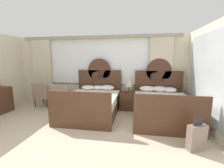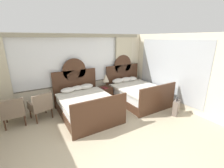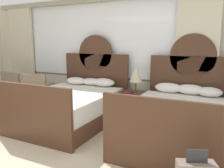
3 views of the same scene
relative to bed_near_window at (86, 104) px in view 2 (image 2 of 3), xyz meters
The scene contains 11 objects.
ground_plane 2.58m from the bed_near_window, 91.80° to the right, with size 24.00×24.00×0.00m, color #BCAD8E.
wall_back_window 1.57m from the bed_near_window, 93.97° to the left, with size 6.62×0.22×2.70m.
wall_right_mirror 3.53m from the bed_near_window, 16.57° to the right, with size 0.08×4.30×2.70m.
bed_near_window is the anchor object (origin of this frame).
bed_near_mirror 2.21m from the bed_near_window, ahead, with size 1.69×2.21×1.82m.
nightstand_between_beds 1.29m from the bed_near_window, 30.99° to the left, with size 0.50×0.53×0.62m.
table_lamp_on_nightstand 1.48m from the bed_near_window, 30.50° to the left, with size 0.27×0.27×0.54m.
book_on_nightstand 1.21m from the bed_near_window, 28.51° to the left, with size 0.18×0.26×0.03m.
armchair_by_window_left 1.41m from the bed_near_window, 161.02° to the left, with size 0.74×0.74×0.90m.
armchair_by_window_centre 2.13m from the bed_near_window, 167.67° to the left, with size 0.61×0.61×0.90m.
suitcase_on_floor 3.08m from the bed_near_window, 31.33° to the right, with size 0.40×0.29×0.65m.
Camera 2 is at (-1.59, -1.95, 2.55)m, focal length 24.29 mm.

